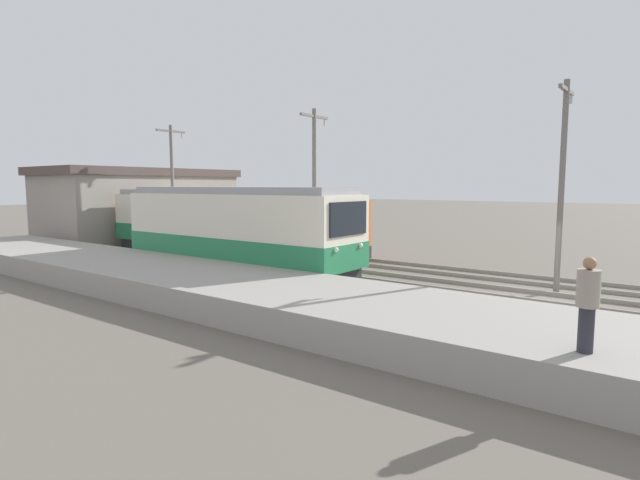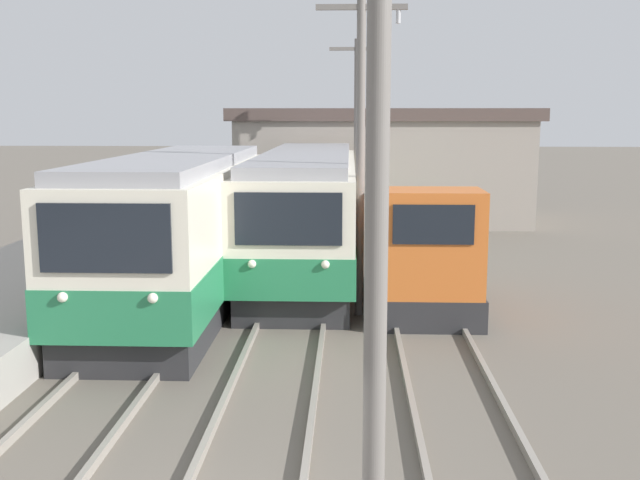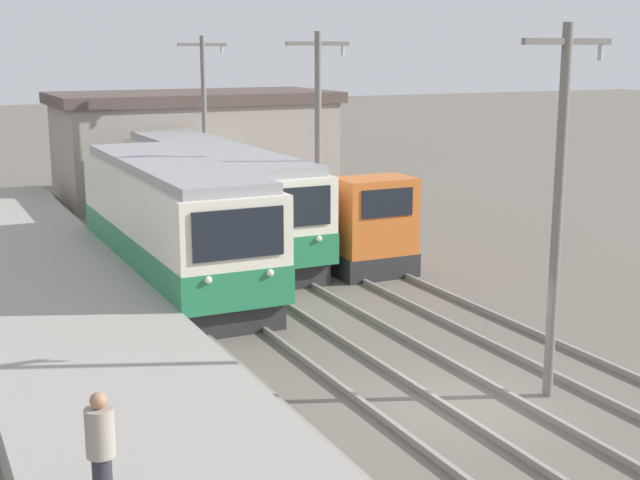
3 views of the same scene
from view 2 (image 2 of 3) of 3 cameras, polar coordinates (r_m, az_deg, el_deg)
commuter_train_left at (r=18.29m, az=-10.60°, el=0.27°), size 2.84×11.06×3.65m
commuter_train_center at (r=22.39m, az=-0.97°, el=1.96°), size 2.84×13.83×3.49m
shunting_locomotive at (r=17.87m, az=7.81°, el=-1.47°), size 2.40×4.81×3.00m
catenary_mast_near at (r=6.25m, az=4.43°, el=3.42°), size 2.00×0.20×7.25m
catenary_mast_mid at (r=16.90m, az=3.12°, el=7.33°), size 2.00×0.20×7.25m
catenary_mast_far at (r=27.58m, az=2.82°, el=8.22°), size 2.00×0.20×7.25m
station_building at (r=32.62m, az=4.68°, el=5.75°), size 12.60×6.30×4.81m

